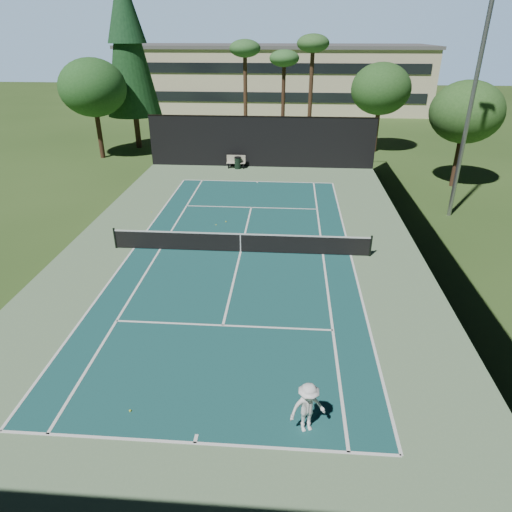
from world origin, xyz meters
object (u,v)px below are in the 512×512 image
(tennis_ball_c, at_px, (226,222))
(tennis_ball_d, at_px, (152,212))
(park_bench, at_px, (236,161))
(tennis_net, at_px, (240,242))
(tennis_ball_b, at_px, (216,225))
(tennis_ball_a, at_px, (130,411))
(trash_bin, at_px, (238,163))
(player, at_px, (308,408))

(tennis_ball_c, height_order, tennis_ball_d, tennis_ball_c)
(tennis_ball_d, xyz_separation_m, park_bench, (4.03, 10.35, 0.52))
(tennis_net, height_order, tennis_ball_b, tennis_net)
(tennis_ball_b, xyz_separation_m, park_bench, (-0.22, 12.09, 0.52))
(tennis_ball_b, bearing_deg, tennis_ball_a, -91.35)
(tennis_ball_b, height_order, park_bench, park_bench)
(park_bench, bearing_deg, tennis_ball_d, -111.28)
(tennis_ball_c, bearing_deg, tennis_ball_b, -135.23)
(tennis_net, relative_size, park_bench, 8.60)
(tennis_ball_c, distance_m, trash_bin, 11.43)
(tennis_ball_b, bearing_deg, player, -71.79)
(tennis_ball_c, relative_size, trash_bin, 0.08)
(tennis_ball_a, height_order, trash_bin, trash_bin)
(tennis_net, xyz_separation_m, tennis_ball_c, (-1.26, 3.90, -0.52))
(tennis_net, height_order, tennis_ball_d, tennis_net)
(tennis_net, bearing_deg, trash_bin, 96.82)
(trash_bin, bearing_deg, tennis_ball_d, -112.39)
(tennis_net, height_order, trash_bin, tennis_net)
(tennis_ball_c, relative_size, park_bench, 0.05)
(tennis_ball_c, distance_m, tennis_ball_d, 4.92)
(tennis_ball_a, xyz_separation_m, tennis_ball_c, (0.84, 14.78, 0.00))
(tennis_ball_a, distance_m, tennis_ball_b, 14.28)
(trash_bin, bearing_deg, tennis_ball_b, -89.70)
(tennis_ball_a, relative_size, tennis_ball_c, 0.94)
(tennis_ball_a, bearing_deg, tennis_ball_b, 88.65)
(tennis_ball_a, height_order, tennis_ball_b, tennis_ball_a)
(player, xyz_separation_m, trash_bin, (-4.85, 26.46, -0.32))
(player, height_order, tennis_ball_d, player)
(player, bearing_deg, park_bench, 80.56)
(tennis_ball_b, relative_size, trash_bin, 0.06)
(tennis_ball_d, bearing_deg, tennis_net, -40.46)
(tennis_ball_b, relative_size, tennis_ball_c, 0.76)
(player, distance_m, tennis_ball_b, 15.34)
(tennis_net, xyz_separation_m, trash_bin, (-1.83, 15.30, -0.08))
(tennis_ball_a, height_order, park_bench, park_bench)
(trash_bin, bearing_deg, tennis_net, -83.18)
(park_bench, bearing_deg, tennis_ball_b, -88.96)
(tennis_net, height_order, park_bench, tennis_net)
(tennis_ball_a, distance_m, park_bench, 26.37)
(tennis_ball_b, height_order, tennis_ball_d, tennis_ball_b)
(tennis_net, distance_m, tennis_ball_c, 4.13)
(player, distance_m, tennis_ball_c, 15.67)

